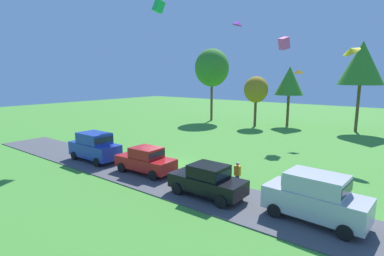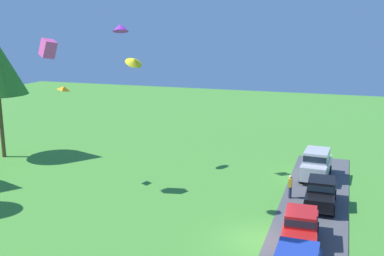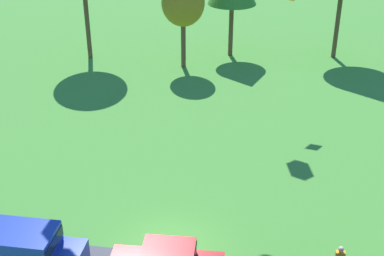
{
  "view_description": "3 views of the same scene",
  "coord_description": "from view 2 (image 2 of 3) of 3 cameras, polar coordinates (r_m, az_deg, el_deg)",
  "views": [
    {
      "loc": [
        15.43,
        -16.13,
        6.75
      ],
      "look_at": [
        0.29,
        3.27,
        2.52
      ],
      "focal_mm": 28.0,
      "sensor_mm": 36.0,
      "label": 1
    },
    {
      "loc": [
        -22.94,
        -3.95,
        11.59
      ],
      "look_at": [
        1.35,
        4.41,
        5.84
      ],
      "focal_mm": 42.0,
      "sensor_mm": 36.0,
      "label": 2
    },
    {
      "loc": [
        3.69,
        -17.38,
        15.17
      ],
      "look_at": [
        0.03,
        6.87,
        2.3
      ],
      "focal_mm": 50.0,
      "sensor_mm": 36.0,
      "label": 3
    }
  ],
  "objects": [
    {
      "name": "car_suv_by_flagpole",
      "position": [
        36.33,
        15.52,
        -4.31
      ],
      "size": [
        4.7,
        2.26,
        2.28
      ],
      "color": "#B7B7BC",
      "rests_on": "ground"
    },
    {
      "name": "ground_plane",
      "position": [
        26.0,
        8.51,
        -14.0
      ],
      "size": [
        120.0,
        120.0,
        0.0
      ],
      "primitive_type": "plane",
      "color": "#478E33"
    },
    {
      "name": "pavement_strip",
      "position": [
        25.73,
        14.17,
        -14.49
      ],
      "size": [
        36.0,
        4.4,
        0.06
      ],
      "primitive_type": "cube",
      "color": "#4C4C51",
      "rests_on": "ground"
    },
    {
      "name": "car_sedan_near_entrance",
      "position": [
        31.03,
        16.05,
        -7.77
      ],
      "size": [
        4.4,
        1.96,
        1.84
      ],
      "color": "black",
      "rests_on": "ground"
    },
    {
      "name": "person_watching_sky",
      "position": [
        31.91,
        12.36,
        -7.3
      ],
      "size": [
        0.36,
        0.24,
        1.71
      ],
      "color": "#2D334C",
      "rests_on": "ground"
    },
    {
      "name": "car_sedan_far_end",
      "position": [
        25.69,
        13.61,
        -12.0
      ],
      "size": [
        4.48,
        2.12,
        1.84
      ],
      "color": "red",
      "rests_on": "ground"
    },
    {
      "name": "kite_box_over_trees",
      "position": [
        32.46,
        -17.82,
        9.59
      ],
      "size": [
        1.17,
        1.47,
        1.47
      ],
      "primitive_type": "cube",
      "rotation": [
        -0.16,
        0.3,
        4.15
      ],
      "color": "#EA4C9E"
    },
    {
      "name": "kite_diamond_low_drifter",
      "position": [
        34.11,
        -15.92,
        4.87
      ],
      "size": [
        1.06,
        1.03,
        0.45
      ],
      "primitive_type": "pyramid",
      "rotation": [
        0.2,
        0.0,
        0.41
      ],
      "color": "orange"
    },
    {
      "name": "kite_delta_mid_center",
      "position": [
        27.34,
        -9.07,
        12.46
      ],
      "size": [
        1.34,
        1.3,
        0.64
      ],
      "primitive_type": "cone",
      "rotation": [
        -0.25,
        0.0,
        5.18
      ],
      "color": "purple"
    },
    {
      "name": "kite_delta_topmost",
      "position": [
        36.93,
        -7.38,
        8.43
      ],
      "size": [
        1.95,
        1.94,
        1.05
      ],
      "primitive_type": "cone",
      "rotation": [
        -0.56,
        0.0,
        2.5
      ],
      "color": "yellow"
    }
  ]
}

